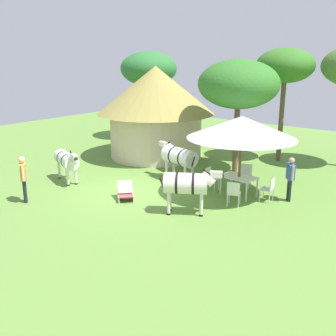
# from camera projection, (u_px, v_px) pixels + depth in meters

# --- Properties ---
(ground_plane) EXTENTS (36.00, 36.00, 0.00)m
(ground_plane) POSITION_uv_depth(u_px,v_px,m) (131.00, 192.00, 15.38)
(ground_plane) COLOR olive
(thatched_hut) EXTENTS (5.91, 5.91, 4.58)m
(thatched_hut) POSITION_uv_depth(u_px,v_px,m) (156.00, 107.00, 20.16)
(thatched_hut) COLOR beige
(thatched_hut) RESTS_ON ground_plane
(shade_umbrella) EXTENTS (3.96, 3.96, 2.99)m
(shade_umbrella) POSITION_uv_depth(u_px,v_px,m) (242.00, 127.00, 14.30)
(shade_umbrella) COLOR brown
(shade_umbrella) RESTS_ON ground_plane
(patio_dining_table) EXTENTS (1.34, 0.96, 0.74)m
(patio_dining_table) POSITION_uv_depth(u_px,v_px,m) (239.00, 179.00, 14.83)
(patio_dining_table) COLOR white
(patio_dining_table) RESTS_ON ground_plane
(patio_chair_near_hut) EXTENTS (0.53, 0.52, 0.90)m
(patio_chair_near_hut) POSITION_uv_depth(u_px,v_px,m) (246.00, 174.00, 15.90)
(patio_chair_near_hut) COLOR silver
(patio_chair_near_hut) RESTS_ON ground_plane
(patio_chair_near_lawn) EXTENTS (0.47, 0.48, 0.90)m
(patio_chair_near_lawn) POSITION_uv_depth(u_px,v_px,m) (211.00, 177.00, 15.46)
(patio_chair_near_lawn) COLOR white
(patio_chair_near_lawn) RESTS_ON ground_plane
(patio_chair_east_end) EXTENTS (0.56, 0.54, 0.90)m
(patio_chair_east_end) POSITION_uv_depth(u_px,v_px,m) (234.00, 192.00, 13.80)
(patio_chair_east_end) COLOR white
(patio_chair_east_end) RESTS_ON ground_plane
(patio_chair_west_end) EXTENTS (0.46, 0.47, 0.90)m
(patio_chair_west_end) POSITION_uv_depth(u_px,v_px,m) (269.00, 188.00, 14.25)
(patio_chair_west_end) COLOR silver
(patio_chair_west_end) RESTS_ON ground_plane
(guest_beside_umbrella) EXTENTS (0.43, 0.48, 1.62)m
(guest_beside_umbrella) POSITION_uv_depth(u_px,v_px,m) (290.00, 175.00, 14.20)
(guest_beside_umbrella) COLOR black
(guest_beside_umbrella) RESTS_ON ground_plane
(standing_watcher) EXTENTS (0.52, 0.43, 1.68)m
(standing_watcher) POSITION_uv_depth(u_px,v_px,m) (23.00, 175.00, 14.06)
(standing_watcher) COLOR black
(standing_watcher) RESTS_ON ground_plane
(striped_lounge_chair) EXTENTS (0.96, 0.93, 0.61)m
(striped_lounge_chair) POSITION_uv_depth(u_px,v_px,m) (125.00, 193.00, 14.49)
(striped_lounge_chair) COLOR #CF4549
(striped_lounge_chair) RESTS_ON ground_plane
(zebra_nearest_camera) EXTENTS (2.11, 1.10, 1.45)m
(zebra_nearest_camera) POSITION_uv_depth(u_px,v_px,m) (67.00, 160.00, 16.40)
(zebra_nearest_camera) COLOR silver
(zebra_nearest_camera) RESTS_ON ground_plane
(zebra_by_umbrella) EXTENTS (1.85, 1.36, 1.57)m
(zebra_by_umbrella) POSITION_uv_depth(u_px,v_px,m) (187.00, 184.00, 13.04)
(zebra_by_umbrella) COLOR silver
(zebra_by_umbrella) RESTS_ON ground_plane
(zebra_toward_hut) EXTENTS (2.22, 1.04, 1.58)m
(zebra_toward_hut) POSITION_uv_depth(u_px,v_px,m) (178.00, 156.00, 16.49)
(zebra_toward_hut) COLOR silver
(zebra_toward_hut) RESTS_ON ground_plane
(acacia_tree_far_lawn) EXTENTS (3.50, 3.50, 4.94)m
(acacia_tree_far_lawn) POSITION_uv_depth(u_px,v_px,m) (239.00, 84.00, 17.06)
(acacia_tree_far_lawn) COLOR brown
(acacia_tree_far_lawn) RESTS_ON ground_plane
(acacia_tree_left_background) EXTENTS (3.43, 3.43, 5.32)m
(acacia_tree_left_background) POSITION_uv_depth(u_px,v_px,m) (149.00, 69.00, 24.24)
(acacia_tree_left_background) COLOR brown
(acacia_tree_left_background) RESTS_ON ground_plane
(acacia_tree_behind_hut) EXTENTS (2.74, 2.74, 5.43)m
(acacia_tree_behind_hut) POSITION_uv_depth(u_px,v_px,m) (285.00, 66.00, 18.79)
(acacia_tree_behind_hut) COLOR brown
(acacia_tree_behind_hut) RESTS_ON ground_plane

